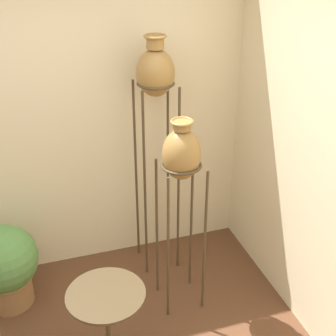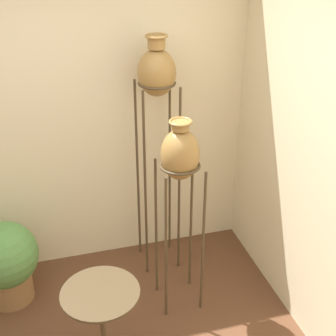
% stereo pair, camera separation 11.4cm
% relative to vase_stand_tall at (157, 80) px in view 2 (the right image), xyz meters
% --- Properties ---
extents(wall_back, '(7.21, 0.06, 2.70)m').
position_rel_vase_stand_tall_xyz_m(wall_back, '(-0.79, 0.28, -0.31)').
color(wall_back, beige).
rests_on(wall_back, ground_plane).
extents(vase_stand_tall, '(0.30, 0.30, 1.99)m').
position_rel_vase_stand_tall_xyz_m(vase_stand_tall, '(0.00, 0.00, 0.00)').
color(vase_stand_tall, '#473823').
rests_on(vase_stand_tall, ground_plane).
extents(vase_stand_medium, '(0.30, 0.30, 1.55)m').
position_rel_vase_stand_tall_xyz_m(vase_stand_medium, '(0.02, -0.53, -0.40)').
color(vase_stand_medium, '#473823').
rests_on(vase_stand_medium, ground_plane).
extents(side_table, '(0.49, 0.49, 0.71)m').
position_rel_vase_stand_tall_xyz_m(side_table, '(-0.64, -1.07, -1.15)').
color(side_table, '#473823').
rests_on(side_table, ground_plane).
extents(potted_plant, '(0.52, 0.52, 0.69)m').
position_rel_vase_stand_tall_xyz_m(potted_plant, '(-1.27, -0.15, -1.29)').
color(potted_plant, olive).
rests_on(potted_plant, ground_plane).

